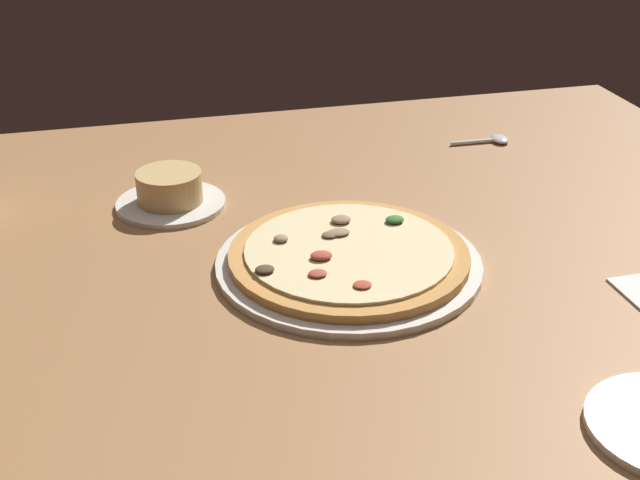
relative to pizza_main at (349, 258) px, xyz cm
name	(u,v)px	position (x,y,z in cm)	size (l,w,h in cm)	color
dining_table	(292,270)	(-6.12, 4.52, -3.21)	(150.00, 110.00, 4.00)	#996B42
pizza_main	(349,258)	(0.00, 0.00, 0.00)	(32.83, 32.83, 3.38)	silver
ramekin_on_saucer	(170,193)	(-19.50, 23.15, 0.91)	(15.40, 15.40, 5.20)	silver
spoon	(493,140)	(35.17, 35.16, -0.75)	(10.04, 4.07, 1.00)	silver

